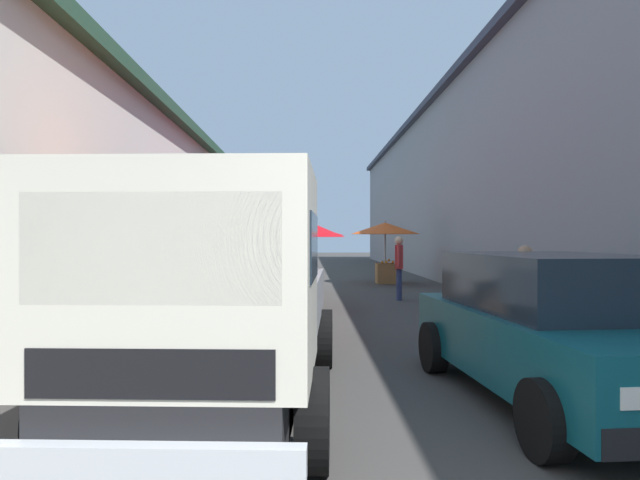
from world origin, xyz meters
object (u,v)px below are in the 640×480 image
(fruit_stall_near_left, at_px, (385,234))
(vendor_in_shade, at_px, (399,263))
(plastic_stool, at_px, (436,339))
(fruit_stall_far_left, at_px, (282,239))
(vendor_by_crates, at_px, (525,292))
(hatchback_car, at_px, (559,327))
(parked_scooter, at_px, (197,297))
(fruit_stall_near_right, at_px, (274,237))
(fruit_stall_mid_lane, at_px, (202,208))
(delivery_truck, at_px, (210,308))
(fruit_stall_far_right, at_px, (282,235))

(fruit_stall_near_left, distance_m, vendor_in_shade, 5.21)
(vendor_in_shade, bearing_deg, plastic_stool, 174.22)
(fruit_stall_far_left, relative_size, vendor_by_crates, 1.59)
(fruit_stall_near_left, bearing_deg, vendor_by_crates, -178.50)
(hatchback_car, height_order, parked_scooter, hatchback_car)
(hatchback_car, bearing_deg, parked_scooter, 39.97)
(fruit_stall_near_right, relative_size, fruit_stall_mid_lane, 0.85)
(fruit_stall_mid_lane, height_order, delivery_truck, fruit_stall_mid_lane)
(hatchback_car, xyz_separation_m, parked_scooter, (5.54, 4.64, -0.29))
(fruit_stall_near_right, bearing_deg, fruit_stall_mid_lane, 162.12)
(fruit_stall_mid_lane, bearing_deg, vendor_by_crates, -77.39)
(parked_scooter, bearing_deg, fruit_stall_far_right, -47.17)
(fruit_stall_near_left, height_order, hatchback_car, fruit_stall_near_left)
(fruit_stall_far_left, distance_m, fruit_stall_mid_lane, 8.88)
(fruit_stall_mid_lane, bearing_deg, vendor_in_shade, -25.72)
(fruit_stall_mid_lane, bearing_deg, plastic_stool, -84.34)
(fruit_stall_near_right, relative_size, hatchback_car, 0.58)
(fruit_stall_near_left, height_order, fruit_stall_far_right, fruit_stall_near_left)
(fruit_stall_near_left, bearing_deg, vendor_in_shade, 175.92)
(fruit_stall_far_right, xyz_separation_m, vendor_in_shade, (1.82, -2.94, -0.72))
(fruit_stall_near_left, xyz_separation_m, plastic_stool, (-12.39, 1.10, -1.41))
(fruit_stall_mid_lane, distance_m, vendor_in_shade, 8.43)
(parked_scooter, bearing_deg, fruit_stall_near_left, -30.16)
(fruit_stall_mid_lane, bearing_deg, fruit_stall_far_left, -3.53)
(fruit_stall_far_right, height_order, parked_scooter, fruit_stall_far_right)
(fruit_stall_far_left, distance_m, plastic_stool, 8.97)
(vendor_in_shade, relative_size, parked_scooter, 1.00)
(fruit_stall_far_right, relative_size, vendor_by_crates, 1.85)
(fruit_stall_far_left, distance_m, vendor_by_crates, 8.77)
(delivery_truck, height_order, vendor_by_crates, delivery_truck)
(fruit_stall_far_right, bearing_deg, fruit_stall_near_right, -179.40)
(fruit_stall_near_left, bearing_deg, hatchback_car, 178.93)
(fruit_stall_near_right, bearing_deg, vendor_in_shade, -28.76)
(hatchback_car, bearing_deg, vendor_in_shade, 0.68)
(vendor_by_crates, bearing_deg, delivery_truck, 129.04)
(fruit_stall_far_left, relative_size, delivery_truck, 0.48)
(fruit_stall_near_right, bearing_deg, fruit_stall_far_right, 0.60)
(hatchback_car, bearing_deg, fruit_stall_near_right, 40.38)
(vendor_by_crates, distance_m, vendor_in_shade, 6.61)
(fruit_stall_near_left, relative_size, hatchback_car, 0.60)
(fruit_stall_mid_lane, relative_size, vendor_in_shade, 1.66)
(fruit_stall_far_left, bearing_deg, fruit_stall_mid_lane, 176.47)
(hatchback_car, height_order, vendor_in_shade, vendor_in_shade)
(vendor_in_shade, bearing_deg, delivery_truck, 161.94)
(fruit_stall_near_right, relative_size, delivery_truck, 0.47)
(vendor_by_crates, bearing_deg, fruit_stall_far_left, 25.47)
(delivery_truck, xyz_separation_m, plastic_stool, (2.43, -2.42, -0.71))
(fruit_stall_mid_lane, xyz_separation_m, plastic_stool, (0.29, -2.90, -1.65))
(fruit_stall_far_right, distance_m, delivery_truck, 7.89)
(fruit_stall_far_right, distance_m, hatchback_car, 7.71)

